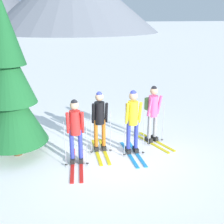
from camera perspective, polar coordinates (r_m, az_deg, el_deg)
ground_plane at (r=7.91m, az=-0.83°, el=-8.41°), size 400.00×400.00×0.00m
skier_in_red at (r=7.10m, az=-7.49°, el=-3.29°), size 0.67×1.80×1.73m
skier_in_black at (r=7.71m, az=-2.57°, el=-1.22°), size 0.61×1.65×1.73m
skier_in_yellow at (r=7.57m, az=4.22°, el=-1.22°), size 0.61×1.59×1.81m
skier_in_pink at (r=8.36m, az=8.30°, el=0.26°), size 0.69×1.63×1.74m
pine_tree_near at (r=7.64m, az=-20.11°, el=4.81°), size 1.74×1.74×4.20m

